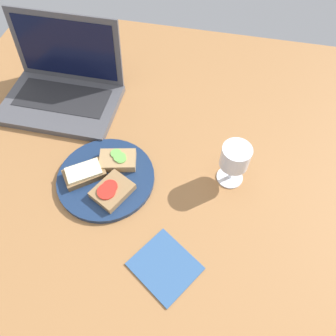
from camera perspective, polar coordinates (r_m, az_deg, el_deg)
wooden_table at (r=87.67cm, az=-2.84°, el=-2.95°), size 140.00×140.00×3.00cm
plate at (r=87.66cm, az=-10.75°, el=-1.74°), size 25.53×25.53×1.35cm
sandwich_with_tomato at (r=83.31cm, az=-9.73°, el=-3.90°), size 11.07×11.87×2.35cm
sandwich_with_cucumber at (r=88.08cm, az=-8.73°, el=1.38°), size 10.66×8.19×2.65cm
sandwich_with_cheese at (r=87.46cm, az=-14.37°, el=-0.88°), size 11.90×11.17×2.55cm
wine_glass at (r=81.38cm, az=11.60°, el=1.66°), size 7.28×7.28×12.45cm
laptop at (r=107.88cm, az=-17.91°, el=13.09°), size 34.67×25.40×22.98cm
napkin at (r=76.73cm, az=-0.54°, el=-16.73°), size 17.96×17.54×0.40cm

